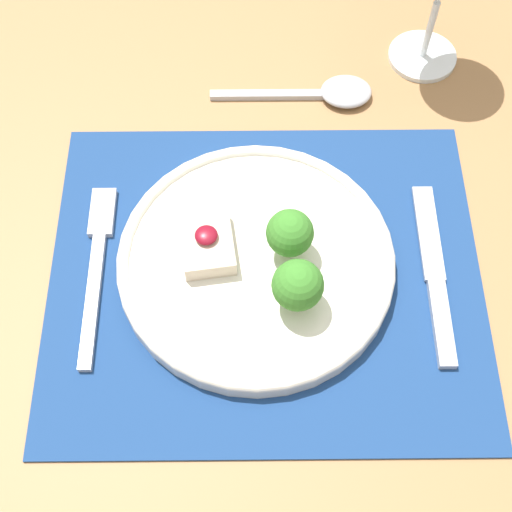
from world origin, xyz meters
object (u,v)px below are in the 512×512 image
at_px(fork, 97,260).
at_px(knife, 436,284).
at_px(dinner_plate, 258,260).
at_px(spoon, 333,92).

distance_m(fork, knife, 0.32).
bearing_deg(dinner_plate, fork, 177.24).
relative_size(dinner_plate, spoon, 1.47).
height_order(dinner_plate, spoon, dinner_plate).
relative_size(dinner_plate, knife, 1.36).
bearing_deg(knife, fork, 174.06).
bearing_deg(fork, spoon, 41.92).
height_order(fork, knife, knife).
relative_size(fork, spoon, 1.08).
xyz_separation_m(knife, spoon, (-0.08, 0.24, 0.00)).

